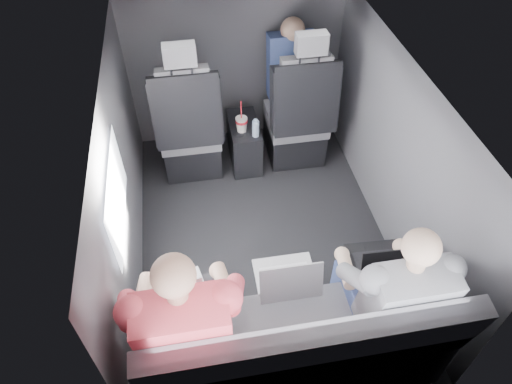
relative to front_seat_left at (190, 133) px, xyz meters
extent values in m
plane|color=black|center=(0.45, -0.84, -0.40)|extent=(2.60, 2.60, 0.00)
plane|color=#B2B2AD|center=(0.45, -0.84, 0.95)|extent=(2.60, 2.60, 0.00)
cube|color=#56565B|center=(-0.45, -0.84, 0.27)|extent=(0.02, 2.60, 1.35)
cube|color=#56565B|center=(1.35, -0.84, 0.27)|extent=(0.02, 2.60, 1.35)
cube|color=#56565B|center=(0.45, 0.46, 0.27)|extent=(1.80, 0.02, 1.35)
cube|color=#56565B|center=(0.45, -2.14, 0.27)|extent=(1.80, 0.02, 1.35)
cube|color=white|center=(-0.43, -1.14, 0.50)|extent=(0.02, 0.75, 0.42)
cube|color=black|center=(0.90, -0.17, 0.40)|extent=(0.35, 0.11, 0.59)
cube|color=black|center=(0.00, 0.08, -0.25)|extent=(0.46, 0.48, 0.30)
cube|color=#5E5D62|center=(0.00, 0.06, -0.02)|extent=(0.48, 0.46, 0.14)
cube|color=#5E5D62|center=(0.00, -0.14, 0.35)|extent=(0.38, 0.18, 0.61)
cube|color=black|center=(-0.22, -0.14, 0.32)|extent=(0.08, 0.21, 0.53)
cube|color=black|center=(0.22, -0.14, 0.32)|extent=(0.08, 0.21, 0.53)
cube|color=black|center=(0.00, -0.20, 0.34)|extent=(0.50, 0.11, 0.58)
cube|color=#5E5D62|center=(0.00, -0.18, 0.79)|extent=(0.22, 0.10, 0.15)
cube|color=black|center=(0.90, 0.08, -0.25)|extent=(0.46, 0.48, 0.30)
cube|color=#5E5D62|center=(0.90, 0.06, -0.02)|extent=(0.48, 0.46, 0.14)
cube|color=#5E5D62|center=(0.90, -0.14, 0.35)|extent=(0.38, 0.18, 0.61)
cube|color=black|center=(0.68, -0.14, 0.32)|extent=(0.08, 0.21, 0.53)
cube|color=black|center=(1.12, -0.14, 0.32)|extent=(0.08, 0.21, 0.53)
cube|color=black|center=(0.90, -0.20, 0.34)|extent=(0.50, 0.11, 0.58)
cube|color=#5E5D62|center=(0.90, -0.18, 0.79)|extent=(0.22, 0.10, 0.15)
cube|color=black|center=(0.45, 0.04, -0.20)|extent=(0.24, 0.48, 0.40)
cylinder|color=black|center=(0.40, -0.08, 0.00)|extent=(0.09, 0.09, 0.01)
cylinder|color=black|center=(0.51, -0.08, 0.00)|extent=(0.09, 0.09, 0.01)
cube|color=#5E5D62|center=(0.45, -1.86, -0.18)|extent=(1.60, 0.50, 0.45)
cube|color=#5E5D62|center=(0.45, -2.09, 0.28)|extent=(1.60, 0.17, 0.47)
cylinder|color=red|center=(0.42, -0.06, 0.11)|extent=(0.10, 0.10, 0.02)
cylinder|color=white|center=(0.42, -0.06, 0.13)|extent=(0.10, 0.10, 0.01)
cylinder|color=red|center=(0.42, -0.06, 0.21)|extent=(0.01, 0.01, 0.16)
cylinder|color=#B0CCEF|center=(0.52, -0.13, 0.07)|extent=(0.06, 0.06, 0.14)
cylinder|color=#B0CCEF|center=(0.52, -0.13, 0.15)|extent=(0.03, 0.03, 0.02)
cube|color=silver|center=(-0.17, -1.61, 0.19)|extent=(0.36, 0.29, 0.02)
cube|color=silver|center=(-0.17, -1.62, 0.20)|extent=(0.28, 0.18, 0.00)
cube|color=silver|center=(-0.17, -1.54, 0.20)|extent=(0.10, 0.07, 0.00)
cube|color=silver|center=(-0.17, -1.75, 0.31)|extent=(0.32, 0.14, 0.22)
cube|color=white|center=(-0.17, -1.74, 0.30)|extent=(0.28, 0.11, 0.19)
cube|color=#A5A5A9|center=(0.43, -1.59, 0.19)|extent=(0.33, 0.23, 0.02)
cube|color=silver|center=(0.43, -1.60, 0.20)|extent=(0.27, 0.13, 0.00)
cube|color=#A5A5A9|center=(0.43, -1.52, 0.20)|extent=(0.10, 0.05, 0.00)
cube|color=#A5A5A9|center=(0.43, -1.73, 0.31)|extent=(0.33, 0.07, 0.22)
cube|color=white|center=(0.43, -1.72, 0.30)|extent=(0.29, 0.05, 0.19)
cube|color=black|center=(0.98, -1.58, 0.19)|extent=(0.36, 0.26, 0.02)
cube|color=black|center=(0.98, -1.60, 0.20)|extent=(0.29, 0.15, 0.00)
cube|color=black|center=(0.98, -1.51, 0.20)|extent=(0.11, 0.06, 0.00)
cube|color=black|center=(0.98, -1.74, 0.31)|extent=(0.35, 0.09, 0.23)
cube|color=white|center=(0.98, -1.73, 0.31)|extent=(0.31, 0.07, 0.20)
cube|color=#2D2D31|center=(-0.23, -1.74, 0.12)|extent=(0.16, 0.46, 0.13)
cube|color=#2D2D31|center=(-0.01, -1.74, 0.12)|extent=(0.16, 0.46, 0.13)
cube|color=#2D2D31|center=(-0.23, -1.50, -0.18)|extent=(0.13, 0.13, 0.45)
cube|color=#2D2D31|center=(-0.01, -1.50, -0.18)|extent=(0.13, 0.13, 0.45)
cube|color=#D14448|center=(-0.12, -1.94, 0.37)|extent=(0.42, 0.28, 0.56)
sphere|color=tan|center=(-0.12, -1.91, 0.78)|extent=(0.19, 0.19, 0.19)
cylinder|color=tan|center=(-0.33, -1.66, 0.28)|extent=(0.12, 0.29, 0.12)
cylinder|color=tan|center=(0.09, -1.66, 0.28)|extent=(0.12, 0.29, 0.12)
cube|color=navy|center=(0.84, -1.74, 0.11)|extent=(0.14, 0.42, 0.13)
cube|color=navy|center=(1.05, -1.74, 0.11)|extent=(0.14, 0.42, 0.13)
cube|color=navy|center=(0.84, -1.52, -0.18)|extent=(0.13, 0.13, 0.45)
cube|color=navy|center=(1.05, -1.52, -0.18)|extent=(0.13, 0.13, 0.45)
cube|color=slate|center=(0.94, -1.94, 0.35)|extent=(0.39, 0.26, 0.52)
sphere|color=#D3AD90|center=(0.94, -1.91, 0.72)|extent=(0.17, 0.17, 0.17)
cylinder|color=#D3AD90|center=(0.75, -1.66, 0.26)|extent=(0.11, 0.27, 0.12)
cylinder|color=#D3AD90|center=(1.14, -1.66, 0.26)|extent=(0.11, 0.27, 0.12)
cube|color=navy|center=(0.88, 0.24, 0.38)|extent=(0.38, 0.24, 0.55)
sphere|color=tan|center=(0.88, 0.26, 0.68)|extent=(0.19, 0.19, 0.19)
cube|color=navy|center=(0.88, 0.30, 0.09)|extent=(0.32, 0.38, 0.11)
camera|label=1|loc=(0.03, -2.98, 2.31)|focal=32.00mm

